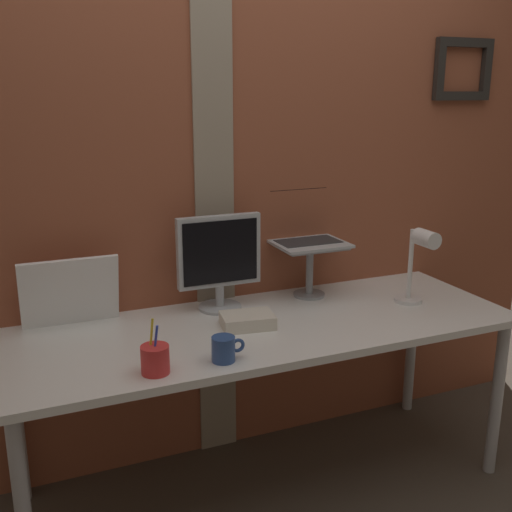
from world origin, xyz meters
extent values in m
plane|color=#4C4238|center=(0.00, 0.00, 0.00)|extent=(6.00, 6.00, 0.00)
cube|color=brown|center=(0.00, 0.46, 1.18)|extent=(3.25, 0.12, 2.37)
cube|color=gray|center=(-0.11, 0.40, 1.18)|extent=(0.17, 0.01, 2.37)
cube|color=black|center=(1.13, 0.38, 1.82)|extent=(0.32, 0.03, 0.04)
cube|color=black|center=(1.13, 0.38, 1.58)|extent=(0.32, 0.03, 0.04)
cube|color=black|center=(0.99, 0.38, 1.70)|extent=(0.04, 0.03, 0.20)
cube|color=black|center=(1.27, 0.38, 1.70)|extent=(0.04, 0.03, 0.20)
cube|color=white|center=(-0.03, 0.05, 0.71)|extent=(2.00, 0.71, 0.03)
cylinder|color=#B2B2B7|center=(0.91, -0.24, 0.35)|extent=(0.05, 0.05, 0.69)
cylinder|color=#B2B2B7|center=(-0.97, 0.34, 0.35)|extent=(0.05, 0.05, 0.69)
cylinder|color=#B2B2B7|center=(0.91, 0.34, 0.35)|extent=(0.05, 0.05, 0.69)
cylinder|color=#ADB2B7|center=(-0.14, 0.28, 0.73)|extent=(0.18, 0.18, 0.01)
cylinder|color=#ADB2B7|center=(-0.14, 0.28, 0.78)|extent=(0.04, 0.04, 0.09)
cube|color=#ADB2B7|center=(-0.14, 0.28, 0.97)|extent=(0.35, 0.04, 0.30)
cube|color=black|center=(-0.14, 0.26, 0.97)|extent=(0.32, 0.00, 0.26)
cylinder|color=gray|center=(0.28, 0.28, 0.73)|extent=(0.14, 0.14, 0.01)
cylinder|color=gray|center=(0.28, 0.28, 0.84)|extent=(0.03, 0.03, 0.21)
cube|color=gray|center=(0.28, 0.28, 0.95)|extent=(0.28, 0.22, 0.01)
cube|color=#ADB2B7|center=(0.28, 0.28, 0.96)|extent=(0.31, 0.24, 0.01)
cube|color=#2D2D30|center=(0.28, 0.30, 0.97)|extent=(0.27, 0.15, 0.00)
cube|color=#ADB2B7|center=(0.28, 0.43, 1.08)|extent=(0.31, 0.06, 0.23)
cube|color=black|center=(0.28, 0.43, 1.08)|extent=(0.28, 0.05, 0.20)
cube|color=white|center=(-0.73, 0.32, 0.86)|extent=(0.37, 0.09, 0.28)
cylinder|color=white|center=(0.64, 0.05, 0.73)|extent=(0.12, 0.12, 0.02)
cylinder|color=white|center=(0.64, 0.05, 0.89)|extent=(0.02, 0.02, 0.30)
cylinder|color=white|center=(0.64, -0.04, 1.02)|extent=(0.07, 0.11, 0.07)
cylinder|color=red|center=(-0.53, -0.20, 0.77)|extent=(0.09, 0.09, 0.09)
cylinder|color=yellow|center=(-0.54, -0.19, 0.82)|extent=(0.03, 0.02, 0.17)
cylinder|color=blue|center=(-0.53, -0.20, 0.81)|extent=(0.03, 0.03, 0.16)
cylinder|color=#2D4C8C|center=(-0.30, -0.20, 0.77)|extent=(0.08, 0.08, 0.09)
torus|color=#2D4C8C|center=(-0.24, -0.20, 0.77)|extent=(0.05, 0.01, 0.05)
cube|color=silver|center=(-0.11, 0.05, 0.75)|extent=(0.22, 0.17, 0.05)
camera|label=1|loc=(-0.92, -1.98, 1.60)|focal=42.48mm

